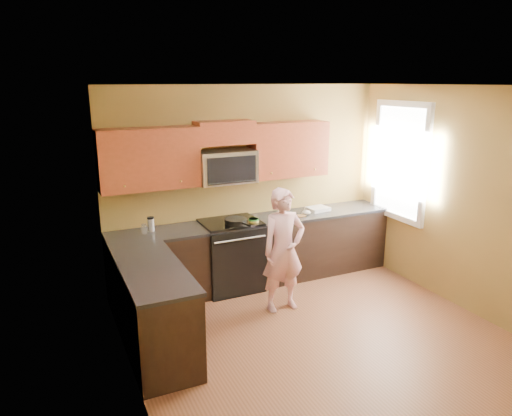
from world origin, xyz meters
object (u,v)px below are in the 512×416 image
butter_tub (254,224)px  travel_mug (151,231)px  woman (283,250)px  stove (231,255)px  frying_pan (236,223)px  microwave (226,182)px

butter_tub → travel_mug: size_ratio=0.75×
woman → butter_tub: 0.69m
stove → woman: bearing=-66.6°
butter_tub → frying_pan: bearing=168.8°
microwave → frying_pan: (0.03, -0.24, -0.50)m
microwave → woman: (0.36, -0.95, -0.69)m
stove → travel_mug: size_ratio=5.22×
woman → butter_tub: (-0.09, 0.66, 0.16)m
stove → travel_mug: bearing=173.7°
frying_pan → butter_tub: 0.24m
microwave → travel_mug: microwave is taller
woman → frying_pan: (-0.33, 0.71, 0.19)m
stove → butter_tub: 0.54m
woman → frying_pan: size_ratio=2.97×
stove → woman: size_ratio=0.62×
microwave → frying_pan: bearing=-82.9°
woman → stove: bearing=113.2°
stove → microwave: size_ratio=1.25×
microwave → woman: bearing=-69.4°
stove → frying_pan: bearing=-75.7°
stove → frying_pan: frying_pan is taller
woman → travel_mug: 1.68m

